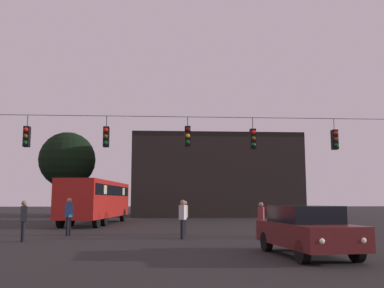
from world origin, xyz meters
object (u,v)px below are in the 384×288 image
Objects in this scene: city_bus at (97,198)px; pedestrian_near_bus at (183,217)px; pedestrian_crossing_left at (185,215)px; car_near_right at (306,230)px; pedestrian_crossing_right at (69,214)px; tree_left_silhouette at (67,160)px; pedestrian_crossing_center at (24,218)px; pedestrian_trailing at (261,218)px.

city_bus reaches higher than pedestrian_near_bus.
pedestrian_near_bus is (-0.21, -2.64, 0.03)m from pedestrian_crossing_left.
pedestrian_near_bus is at bearing 120.93° from car_near_right.
car_near_right is 2.51× the size of pedestrian_crossing_right.
tree_left_silhouette is (-11.31, 23.69, 4.93)m from pedestrian_crossing_left.
tree_left_silhouette reaches higher than pedestrian_crossing_right.
city_bus is at bearing -69.19° from tree_left_silhouette.
pedestrian_crossing_left reaches higher than car_near_right.
city_bus is 12.91m from pedestrian_crossing_center.
pedestrian_near_bus is at bearing -20.58° from pedestrian_crossing_right.
pedestrian_near_bus is 1.07× the size of pedestrian_trailing.
tree_left_silhouette is (-14.68, 25.91, 4.97)m from pedestrian_trailing.
pedestrian_crossing_right reaches higher than pedestrian_crossing_left.
tree_left_silhouette is at bearing 119.54° from pedestrian_trailing.
city_bus is 15.79m from tree_left_silhouette.
car_near_right is at bearing -59.07° from pedestrian_near_bus.
pedestrian_crossing_left reaches higher than pedestrian_trailing.
tree_left_silhouette is at bearing 110.81° from city_bus.
pedestrian_crossing_right is (1.21, 2.82, 0.07)m from pedestrian_crossing_center.
pedestrian_near_bus is (5.37, -2.02, -0.05)m from pedestrian_crossing_right.
city_bus is 13.34m from pedestrian_near_bus.
pedestrian_crossing_right is at bearing -76.75° from tree_left_silhouette.
pedestrian_crossing_right reaches higher than pedestrian_crossing_center.
pedestrian_crossing_right is (-5.59, -0.62, 0.08)m from pedestrian_crossing_left.
tree_left_silhouette is at bearing 115.53° from pedestrian_crossing_left.
car_near_right is 2.63× the size of pedestrian_near_bus.
tree_left_silhouette is (-5.73, 24.31, 4.85)m from pedestrian_crossing_right.
pedestrian_near_bus is at bearing -94.62° from pedestrian_crossing_left.
pedestrian_crossing_right is 5.74m from pedestrian_near_bus.
tree_left_silhouette reaches higher than pedestrian_trailing.
pedestrian_crossing_center is at bearing -173.07° from pedestrian_near_bus.
pedestrian_near_bus is 0.19× the size of tree_left_silhouette.
pedestrian_near_bus is at bearing -64.78° from city_bus.
city_bus is 7.01× the size of pedestrian_trailing.
tree_left_silhouette is at bearing 112.86° from pedestrian_near_bus.
city_bus is at bearing 115.22° from pedestrian_near_bus.
pedestrian_crossing_right is 25.44m from tree_left_silhouette.
pedestrian_crossing_left is (5.89, -9.41, -0.93)m from city_bus.
pedestrian_crossing_center is at bearing -80.55° from tree_left_silhouette.
car_near_right is 0.51× the size of tree_left_silhouette.
pedestrian_crossing_center is 27.94m from tree_left_silhouette.
city_bus reaches higher than car_near_right.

